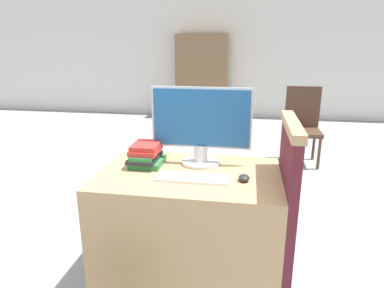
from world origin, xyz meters
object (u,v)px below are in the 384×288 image
object	(u,v)px
mouse	(244,178)
far_chair	(302,122)
keyboard	(192,178)
monitor	(201,126)
book_stack	(146,155)

from	to	relation	value
mouse	far_chair	xyz separation A→B (m)	(0.71, 2.68, -0.26)
keyboard	mouse	distance (m)	0.30
mouse	far_chair	world-z (taller)	far_chair
monitor	keyboard	world-z (taller)	monitor
monitor	book_stack	distance (m)	0.40
keyboard	far_chair	bearing A→B (deg)	69.50
keyboard	book_stack	xyz separation A→B (m)	(-0.33, 0.20, 0.06)
monitor	far_chair	world-z (taller)	monitor
keyboard	far_chair	size ratio (longest dim) A/B	0.42
book_stack	keyboard	bearing A→B (deg)	-30.67
far_chair	keyboard	bearing A→B (deg)	-66.06
book_stack	far_chair	distance (m)	2.86
book_stack	far_chair	size ratio (longest dim) A/B	0.28
mouse	monitor	bearing A→B (deg)	138.34
monitor	far_chair	distance (m)	2.66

